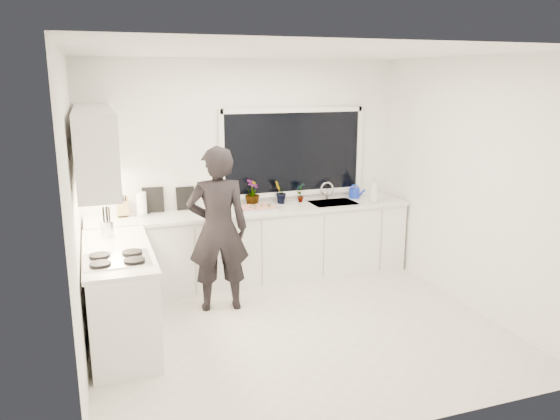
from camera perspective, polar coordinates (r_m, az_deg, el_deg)
name	(u,v)px	position (r m, az deg, el deg)	size (l,w,h in m)	color
floor	(297,330)	(5.66, 1.74, -12.38)	(4.00, 3.50, 0.02)	beige
wall_back	(247,170)	(6.85, -3.47, 4.20)	(4.00, 0.02, 2.70)	white
wall_left	(73,216)	(4.88, -20.78, -0.58)	(0.02, 3.50, 2.70)	white
wall_right	(472,185)	(6.21, 19.45, 2.45)	(0.02, 3.50, 2.70)	white
ceiling	(299,51)	(5.09, 1.97, 16.31)	(4.00, 3.50, 0.02)	white
window	(293,152)	(6.97, 1.36, 6.05)	(1.80, 0.02, 1.00)	black
base_cabinets_back	(255,246)	(6.77, -2.64, -3.83)	(3.92, 0.58, 0.88)	white
base_cabinets_left	(121,297)	(5.49, -16.32, -8.69)	(0.58, 1.60, 0.88)	white
countertop_back	(255,211)	(6.64, -2.65, -0.06)	(3.94, 0.62, 0.04)	silver
countertop_left	(117,251)	(5.33, -16.65, -4.10)	(0.62, 1.60, 0.04)	silver
upper_cabinets	(95,146)	(5.48, -18.79, 6.40)	(0.34, 2.10, 0.70)	white
sink	(333,206)	(7.02, 5.57, 0.39)	(0.58, 0.42, 0.14)	silver
faucet	(327,191)	(7.16, 4.93, 1.99)	(0.03, 0.03, 0.22)	silver
stovetop	(117,259)	(4.99, -16.70, -4.92)	(0.56, 0.48, 0.03)	black
person	(218,229)	(5.86, -6.49, -2.03)	(0.66, 0.43, 1.80)	black
pizza_tray	(257,208)	(6.62, -2.37, 0.21)	(0.44, 0.33, 0.03)	silver
pizza	(257,207)	(6.62, -2.38, 0.36)	(0.40, 0.29, 0.01)	#AC171E
watering_can	(354,193)	(7.30, 7.77, 1.77)	(0.14, 0.14, 0.13)	#1531CC
paper_towel_roll	(142,205)	(6.47, -14.25, 0.53)	(0.11, 0.11, 0.26)	white
knife_block	(123,207)	(6.50, -16.11, 0.29)	(0.13, 0.10, 0.22)	olive
utensil_crock	(107,229)	(5.74, -17.61, -1.89)	(0.13, 0.13, 0.16)	silver
picture_frame_large	(186,198)	(6.67, -9.85, 1.22)	(0.22, 0.02, 0.28)	black
picture_frame_small	(153,200)	(6.62, -13.12, 1.06)	(0.25, 0.02, 0.30)	black
herb_plants	(268,193)	(6.82, -1.26, 1.84)	(0.85, 0.26, 0.33)	#26662D
soap_bottles	(376,191)	(7.08, 9.95, 1.98)	(0.21, 0.17, 0.32)	#D8BF66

